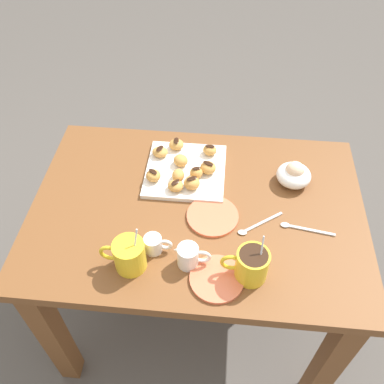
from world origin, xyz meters
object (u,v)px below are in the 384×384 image
at_px(beignet_0, 181,160).
at_px(pastry_plate_square, 186,171).
at_px(cream_pitcher_white, 189,256).
at_px(saucer_coral_left, 217,279).
at_px(saucer_coral_right, 213,216).
at_px(beignet_8, 192,183).
at_px(coffee_mug_yellow_right, 129,255).
at_px(beignet_7, 160,152).
at_px(chocolate_sauce_pitcher, 154,244).
at_px(beignet_1, 178,175).
at_px(beignet_9, 210,150).
at_px(dining_table, 197,232).
at_px(beignet_5, 176,186).
at_px(beignet_2, 196,173).
at_px(beignet_4, 208,168).
at_px(beignet_6, 153,176).
at_px(ice_cream_bowl, 294,174).
at_px(beignet_3, 176,145).
at_px(coffee_mug_yellow_left, 251,264).

bearing_deg(beignet_0, pastry_plate_square, 131.17).
bearing_deg(cream_pitcher_white, saucer_coral_left, 151.33).
distance_m(saucer_coral_right, beignet_8, 0.13).
distance_m(coffee_mug_yellow_right, beignet_7, 0.44).
bearing_deg(chocolate_sauce_pitcher, beignet_1, -98.02).
xyz_separation_m(pastry_plate_square, beignet_7, (0.10, -0.06, 0.02)).
bearing_deg(beignet_9, saucer_coral_left, 96.21).
relative_size(pastry_plate_square, saucer_coral_left, 1.76).
height_order(dining_table, coffee_mug_yellow_right, coffee_mug_yellow_right).
bearing_deg(pastry_plate_square, beignet_7, -32.39).
relative_size(beignet_0, beignet_5, 1.00).
distance_m(dining_table, beignet_8, 0.19).
relative_size(chocolate_sauce_pitcher, beignet_2, 2.16).
xyz_separation_m(beignet_4, beignet_6, (0.18, 0.05, -0.00)).
relative_size(ice_cream_bowl, beignet_9, 2.37).
bearing_deg(pastry_plate_square, coffee_mug_yellow_right, 73.04).
bearing_deg(dining_table, beignet_1, -54.49).
bearing_deg(chocolate_sauce_pitcher, beignet_0, -96.38).
bearing_deg(beignet_6, beignet_2, -169.69).
bearing_deg(beignet_3, chocolate_sauce_pitcher, 88.13).
distance_m(beignet_2, beignet_6, 0.14).
bearing_deg(beignet_3, saucer_coral_right, 117.11).
distance_m(beignet_1, beignet_4, 0.10).
height_order(dining_table, chocolate_sauce_pitcher, chocolate_sauce_pitcher).
xyz_separation_m(saucer_coral_right, beignet_2, (0.06, -0.15, 0.03)).
bearing_deg(saucer_coral_left, beignet_9, -83.79).
relative_size(beignet_1, beignet_4, 0.94).
bearing_deg(ice_cream_bowl, chocolate_sauce_pitcher, 36.90).
relative_size(saucer_coral_left, beignet_9, 3.16).
bearing_deg(chocolate_sauce_pitcher, beignet_5, -98.81).
distance_m(pastry_plate_square, beignet_7, 0.12).
bearing_deg(ice_cream_bowl, dining_table, 24.68).
distance_m(pastry_plate_square, beignet_6, 0.12).
height_order(beignet_6, beignet_9, beignet_6).
relative_size(beignet_4, beignet_8, 1.02).
bearing_deg(cream_pitcher_white, ice_cream_bowl, -131.78).
bearing_deg(beignet_2, beignet_0, -42.73).
height_order(cream_pitcher_white, beignet_6, cream_pitcher_white).
xyz_separation_m(coffee_mug_yellow_left, ice_cream_bowl, (-0.14, -0.37, -0.02)).
distance_m(coffee_mug_yellow_left, coffee_mug_yellow_right, 0.33).
height_order(saucer_coral_left, beignet_7, beignet_7).
bearing_deg(beignet_3, beignet_8, 111.63).
relative_size(beignet_1, beignet_9, 1.03).
distance_m(dining_table, beignet_7, 0.31).
relative_size(pastry_plate_square, coffee_mug_yellow_left, 1.75).
height_order(beignet_4, beignet_8, same).
bearing_deg(chocolate_sauce_pitcher, ice_cream_bowl, -143.10).
bearing_deg(beignet_7, coffee_mug_yellow_left, 125.39).
bearing_deg(beignet_8, coffee_mug_yellow_left, 122.19).
relative_size(pastry_plate_square, beignet_7, 4.85).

